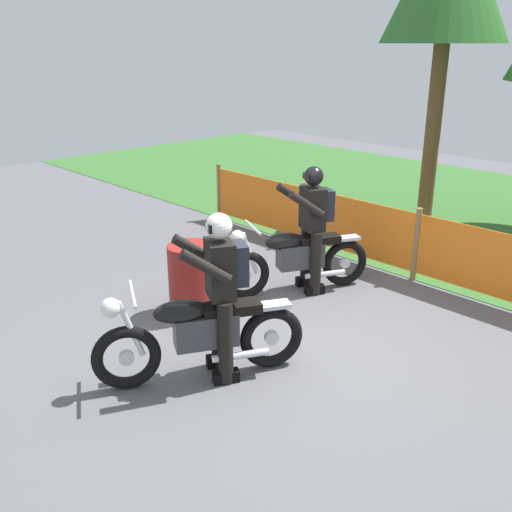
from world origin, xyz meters
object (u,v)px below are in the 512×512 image
Objects in this scene: motorcycle_trailing at (200,334)px; oil_drum at (192,279)px; rider_lead at (313,222)px; motorcycle_lead at (296,258)px; rider_trailing at (221,287)px.

motorcycle_trailing reaches higher than oil_drum.
oil_drum is at bearing 6.82° from rider_lead.
motorcycle_trailing is 1.14× the size of rider_lead.
rider_lead is at bearing 71.19° from oil_drum.
motorcycle_lead is at bearing 0.51° from rider_lead.
rider_trailing reaches higher than oil_drum.
rider_lead is 1.75m from oil_drum.
rider_trailing is (0.11, 0.20, 0.47)m from motorcycle_trailing.
rider_lead reaches higher than motorcycle_trailing.
rider_lead is at bearing -132.79° from rider_trailing.
motorcycle_lead reaches higher than oil_drum.
rider_trailing is at bearing -26.32° from oil_drum.
rider_lead reaches higher than oil_drum.
rider_lead is at bearing -179.49° from motorcycle_lead.
motorcycle_lead is at bearing 72.16° from oil_drum.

